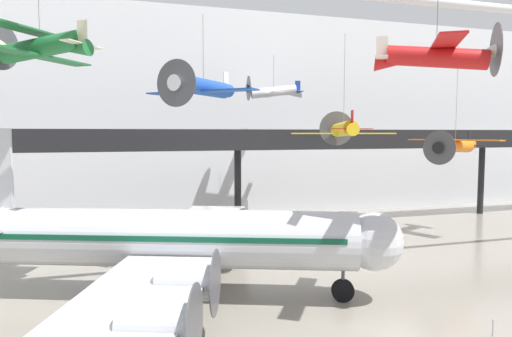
% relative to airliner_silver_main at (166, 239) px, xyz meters
% --- Properties ---
extents(hangar_back_wall, '(140.00, 3.00, 23.49)m').
position_rel_airliner_silver_main_xyz_m(hangar_back_wall, '(8.97, 25.17, 8.25)').
color(hangar_back_wall, silver).
rests_on(hangar_back_wall, ground).
extents(mezzanine_walkway, '(110.00, 3.20, 10.04)m').
position_rel_airliner_silver_main_xyz_m(mezzanine_walkway, '(8.97, 16.59, 4.89)').
color(mezzanine_walkway, black).
rests_on(mezzanine_walkway, ground).
extents(airliner_silver_main, '(26.64, 31.14, 9.97)m').
position_rel_airliner_silver_main_xyz_m(airliner_silver_main, '(0.00, 0.00, 0.00)').
color(airliner_silver_main, silver).
rests_on(airliner_silver_main, ground).
extents(suspended_plane_red_highwing, '(6.02, 6.62, 5.44)m').
position_rel_airliner_silver_main_xyz_m(suspended_plane_red_highwing, '(12.48, -7.56, 9.95)').
color(suspended_plane_red_highwing, red).
extents(suspended_plane_green_biplane, '(6.66, 7.21, 4.44)m').
position_rel_airliner_silver_main_xyz_m(suspended_plane_green_biplane, '(-6.65, 1.84, 11.03)').
color(suspended_plane_green_biplane, '#1E6B33').
extents(suspended_plane_orange_highwing, '(7.28, 8.30, 10.76)m').
position_rel_airliner_silver_main_xyz_m(suspended_plane_orange_highwing, '(27.60, 8.60, 5.06)').
color(suspended_plane_orange_highwing, orange).
extents(suspended_plane_yellow_lowwing, '(8.54, 7.18, 9.12)m').
position_rel_airliner_silver_main_xyz_m(suspended_plane_yellow_lowwing, '(15.17, 7.02, 6.49)').
color(suspended_plane_yellow_lowwing, yellow).
extents(suspended_plane_white_twin, '(5.92, 7.24, 4.78)m').
position_rel_airliner_silver_main_xyz_m(suspended_plane_white_twin, '(13.12, 18.63, 10.47)').
color(suspended_plane_white_twin, silver).
extents(suspended_plane_blue_trainer, '(7.21, 7.17, 6.47)m').
position_rel_airliner_silver_main_xyz_m(suspended_plane_blue_trainer, '(3.23, 4.94, 9.35)').
color(suspended_plane_blue_trainer, '#1E4CAD').
extents(stanchion_barrier, '(0.36, 0.36, 1.08)m').
position_rel_airliner_silver_main_xyz_m(stanchion_barrier, '(13.94, -10.22, -3.17)').
color(stanchion_barrier, '#B2B5BA').
rests_on(stanchion_barrier, ground).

